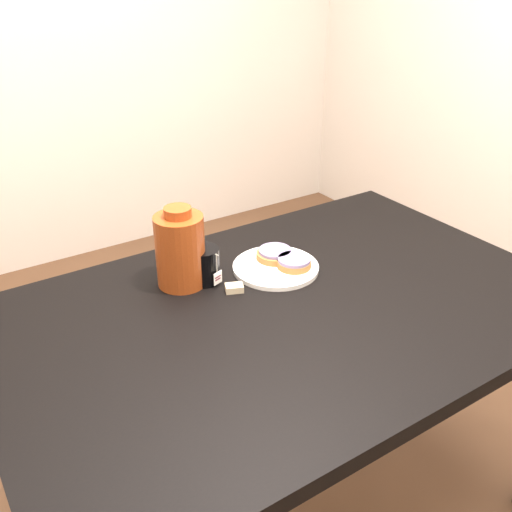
% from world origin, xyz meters
% --- Properties ---
extents(ground_plane, '(4.00, 4.00, 0.00)m').
position_xyz_m(ground_plane, '(0.00, 0.00, 0.00)').
color(ground_plane, brown).
extents(table, '(1.40, 0.90, 0.75)m').
position_xyz_m(table, '(0.00, 0.00, 0.67)').
color(table, black).
rests_on(table, ground_plane).
extents(plate, '(0.23, 0.23, 0.02)m').
position_xyz_m(plate, '(0.08, 0.16, 0.76)').
color(plate, white).
rests_on(plate, table).
extents(bagel_back, '(0.14, 0.14, 0.03)m').
position_xyz_m(bagel_back, '(0.10, 0.20, 0.78)').
color(bagel_back, brown).
rests_on(bagel_back, plate).
extents(bagel_front, '(0.12, 0.12, 0.03)m').
position_xyz_m(bagel_front, '(0.11, 0.13, 0.78)').
color(bagel_front, brown).
rests_on(bagel_front, plate).
extents(mug, '(0.14, 0.11, 0.09)m').
position_xyz_m(mug, '(-0.12, 0.21, 0.80)').
color(mug, black).
rests_on(mug, table).
extents(teabag_pouch, '(0.05, 0.05, 0.02)m').
position_xyz_m(teabag_pouch, '(-0.08, 0.13, 0.76)').
color(teabag_pouch, '#C6B793').
rests_on(teabag_pouch, table).
extents(bagel_package, '(0.13, 0.13, 0.21)m').
position_xyz_m(bagel_package, '(-0.17, 0.24, 0.85)').
color(bagel_package, '#66230D').
rests_on(bagel_package, table).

